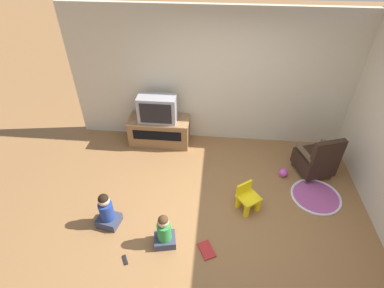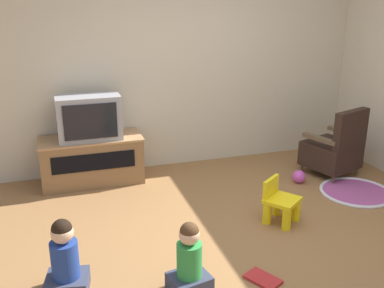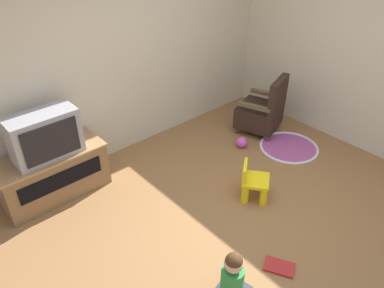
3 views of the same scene
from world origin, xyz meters
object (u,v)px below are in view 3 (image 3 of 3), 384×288
Objects in this scene: tv_cabinet at (53,173)px; book at (279,267)px; toy_ball at (242,142)px; child_watching_center at (232,282)px; yellow_kid_chair at (254,183)px; television at (45,135)px; black_armchair at (262,111)px.

tv_cabinet reaches higher than book.
toy_ball is at bearing -65.52° from book.
child_watching_center is at bearing -140.07° from toy_ball.
child_watching_center reaches higher than book.
book is (1.09, -2.42, -0.28)m from tv_cabinet.
tv_cabinet is 2.50m from toy_ball.
tv_cabinet is 2.31m from yellow_kid_chair.
television is 2.73m from book.
black_armchair reaches higher than toy_ball.
book is at bearing -65.81° from tv_cabinet.
child_watching_center is (-1.19, -0.77, 0.06)m from yellow_kid_chair.
television is 2.20× the size of book.
child_watching_center reaches higher than toy_ball.
black_armchair is (2.90, -0.63, -0.48)m from television.
toy_ball is (2.36, -0.79, -0.21)m from tv_cabinet.
television is 4.64× the size of toy_ball.
book is (0.59, -0.07, -0.24)m from child_watching_center.
book is (-0.59, -0.84, -0.18)m from yellow_kid_chair.
toy_ball is (1.87, 1.56, -0.17)m from child_watching_center.
television is 2.58m from toy_ball.
black_armchair reaches higher than yellow_kid_chair.
black_armchair is at bearing -73.72° from book.
tv_cabinet is at bearing 89.79° from child_watching_center.
black_armchair is 2.93m from child_watching_center.
yellow_kid_chair is 1.05m from toy_ball.
toy_ball is (-0.54, -0.10, -0.26)m from black_armchair.
black_armchair reaches higher than child_watching_center.
tv_cabinet is 2.72× the size of yellow_kid_chair.
television is 3.00m from black_armchair.
book is at bearing -161.81° from yellow_kid_chair.
television is at bearing -2.88° from book.
yellow_kid_chair is 1.42m from child_watching_center.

